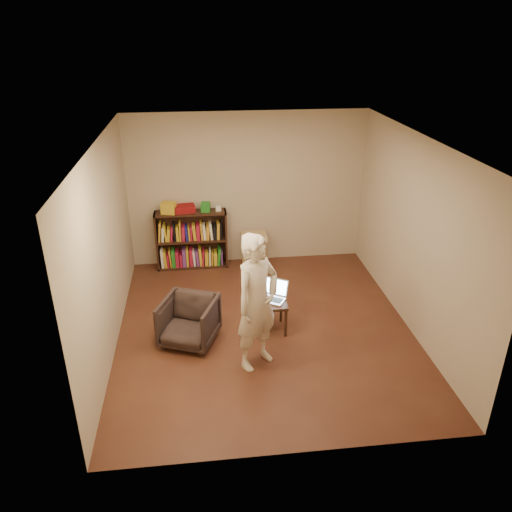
{
  "coord_description": "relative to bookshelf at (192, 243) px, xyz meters",
  "views": [
    {
      "loc": [
        -0.81,
        -5.82,
        3.87
      ],
      "look_at": [
        -0.08,
        0.35,
        0.95
      ],
      "focal_mm": 35.0,
      "sensor_mm": 36.0,
      "label": 1
    }
  ],
  "objects": [
    {
      "name": "laptop",
      "position": [
        1.1,
        -2.06,
        0.07
      ],
      "size": [
        0.46,
        0.45,
        0.25
      ],
      "rotation": [
        0.0,
        0.0,
        -0.54
      ],
      "color": "#BCBCC2",
      "rests_on": "side_table"
    },
    {
      "name": "side_table",
      "position": [
        1.04,
        -2.14,
        -0.07
      ],
      "size": [
        0.44,
        0.44,
        0.45
      ],
      "color": "black",
      "rests_on": "floor"
    },
    {
      "name": "floor",
      "position": [
        0.98,
        -2.09,
        -0.44
      ],
      "size": [
        4.5,
        4.5,
        0.0
      ],
      "primitive_type": "plane",
      "color": "#452016",
      "rests_on": "ground"
    },
    {
      "name": "wall_back",
      "position": [
        0.98,
        0.16,
        0.86
      ],
      "size": [
        4.0,
        0.0,
        4.0
      ],
      "primitive_type": "plane",
      "rotation": [
        1.57,
        0.0,
        0.0
      ],
      "color": "#C3AB94",
      "rests_on": "floor"
    },
    {
      "name": "armchair",
      "position": [
        -0.05,
        -2.3,
        -0.12
      ],
      "size": [
        0.88,
        0.89,
        0.63
      ],
      "primitive_type": "imported",
      "rotation": [
        0.0,
        0.0,
        -0.38
      ],
      "color": "#2F221F",
      "rests_on": "floor"
    },
    {
      "name": "wall_right",
      "position": [
        2.98,
        -2.09,
        0.86
      ],
      "size": [
        0.0,
        4.5,
        4.5
      ],
      "primitive_type": "plane",
      "rotation": [
        1.57,
        0.0,
        -1.57
      ],
      "color": "#C3AB94",
      "rests_on": "floor"
    },
    {
      "name": "red_cloth",
      "position": [
        -0.09,
        0.01,
        0.62
      ],
      "size": [
        0.37,
        0.3,
        0.11
      ],
      "primitive_type": "cube",
      "rotation": [
        0.0,
        0.0,
        0.16
      ],
      "color": "maroon",
      "rests_on": "bookshelf"
    },
    {
      "name": "box_white",
      "position": [
        0.47,
        -0.0,
        0.6
      ],
      "size": [
        0.09,
        0.09,
        0.07
      ],
      "primitive_type": "cube",
      "rotation": [
        0.0,
        0.0,
        0.02
      ],
      "color": "white",
      "rests_on": "bookshelf"
    },
    {
      "name": "ceiling",
      "position": [
        0.98,
        -2.09,
        2.16
      ],
      "size": [
        4.5,
        4.5,
        0.0
      ],
      "primitive_type": "plane",
      "color": "white",
      "rests_on": "wall_back"
    },
    {
      "name": "bookshelf",
      "position": [
        0.0,
        0.0,
        0.0
      ],
      "size": [
        1.2,
        0.3,
        1.0
      ],
      "color": "black",
      "rests_on": "floor"
    },
    {
      "name": "wall_left",
      "position": [
        -1.02,
        -2.09,
        0.86
      ],
      "size": [
        0.0,
        4.5,
        4.5
      ],
      "primitive_type": "plane",
      "rotation": [
        1.57,
        0.0,
        1.57
      ],
      "color": "#C3AB94",
      "rests_on": "floor"
    },
    {
      "name": "person",
      "position": [
        0.78,
        -2.86,
        0.43
      ],
      "size": [
        0.75,
        0.72,
        1.74
      ],
      "primitive_type": "imported",
      "rotation": [
        0.0,
        0.0,
        0.66
      ],
      "color": "beige",
      "rests_on": "floor"
    },
    {
      "name": "box_yellow",
      "position": [
        -0.34,
        -0.04,
        0.66
      ],
      "size": [
        0.26,
        0.22,
        0.19
      ],
      "primitive_type": "cube",
      "rotation": [
        0.0,
        0.0,
        -0.25
      ],
      "color": "gold",
      "rests_on": "bookshelf"
    },
    {
      "name": "stool",
      "position": [
        1.05,
        -0.22,
        0.06
      ],
      "size": [
        0.43,
        0.43,
        0.62
      ],
      "color": "tan",
      "rests_on": "floor"
    },
    {
      "name": "box_green",
      "position": [
        0.26,
        -0.0,
        0.63
      ],
      "size": [
        0.16,
        0.16,
        0.15
      ],
      "primitive_type": "cube",
      "rotation": [
        0.0,
        0.0,
        -0.11
      ],
      "color": "#228022",
      "rests_on": "bookshelf"
    }
  ]
}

